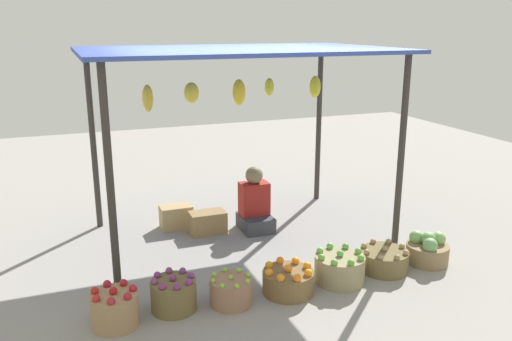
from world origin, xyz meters
TOP-DOWN VIEW (x-y plane):
  - ground_plane at (0.00, 0.00)m, footprint 14.00×14.00m
  - market_stall_structure at (0.00, 0.01)m, footprint 3.29×2.17m
  - vendor_person at (0.26, 0.17)m, footprint 0.36×0.44m
  - basket_red_apples at (-1.57, -1.40)m, footprint 0.39×0.39m
  - basket_purple_onions at (-1.07, -1.33)m, footprint 0.40×0.40m
  - basket_limes at (-0.57, -1.41)m, footprint 0.38×0.38m
  - basket_oranges at (-0.01, -1.41)m, footprint 0.48×0.48m
  - basket_green_apples at (0.54, -1.39)m, footprint 0.48×0.48m
  - basket_potatoes at (1.08, -1.33)m, footprint 0.49×0.49m
  - basket_cabbages at (1.61, -1.35)m, footprint 0.44×0.44m
  - wooden_crate_near_vendor at (-0.31, 0.25)m, footprint 0.42×0.25m
  - wooden_crate_stacked_rear at (-0.62, 0.55)m, footprint 0.38×0.24m

SIDE VIEW (x-z plane):
  - ground_plane at x=0.00m, z-range 0.00..0.00m
  - basket_potatoes at x=1.08m, z-range -0.02..0.24m
  - basket_oranges at x=-0.01m, z-range -0.02..0.26m
  - basket_limes at x=-0.57m, z-range -0.02..0.26m
  - wooden_crate_near_vendor at x=-0.31m, z-range 0.00..0.26m
  - basket_green_apples at x=0.54m, z-range -0.02..0.30m
  - basket_cabbages at x=1.61m, z-range -0.03..0.31m
  - wooden_crate_stacked_rear at x=-0.62m, z-range 0.00..0.28m
  - basket_purple_onions at x=-1.07m, z-range -0.02..0.31m
  - basket_red_apples at x=-1.57m, z-range -0.02..0.32m
  - vendor_person at x=0.26m, z-range -0.09..0.69m
  - market_stall_structure at x=0.00m, z-range 0.90..3.06m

